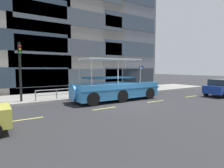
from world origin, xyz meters
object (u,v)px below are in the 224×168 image
(traffic_light_pole, at_px, (20,66))
(background_car_east, at_px, (223,87))
(duck_tour_boat, at_px, (121,87))
(parking_sign, at_px, (141,74))
(pedestrian_near_bow, at_px, (125,82))

(traffic_light_pole, relative_size, background_car_east, 1.01)
(background_car_east, bearing_deg, traffic_light_pole, 159.46)
(background_car_east, bearing_deg, duck_tour_boat, 158.61)
(traffic_light_pole, xyz_separation_m, parking_sign, (12.03, 0.06, -0.77))
(traffic_light_pole, relative_size, duck_tour_boat, 0.48)
(parking_sign, relative_size, pedestrian_near_bow, 1.62)
(duck_tour_boat, xyz_separation_m, background_car_east, (9.42, -3.69, -0.27))
(duck_tour_boat, bearing_deg, background_car_east, -21.39)
(duck_tour_boat, height_order, background_car_east, duck_tour_boat)
(traffic_light_pole, distance_m, background_car_east, 18.05)
(pedestrian_near_bow, bearing_deg, duck_tour_boat, -131.58)
(traffic_light_pole, xyz_separation_m, duck_tour_boat, (7.38, -2.60, -1.72))
(background_car_east, bearing_deg, pedestrian_near_bow, 134.04)
(parking_sign, height_order, pedestrian_near_bow, parking_sign)
(pedestrian_near_bow, distance_m, background_car_east, 9.53)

